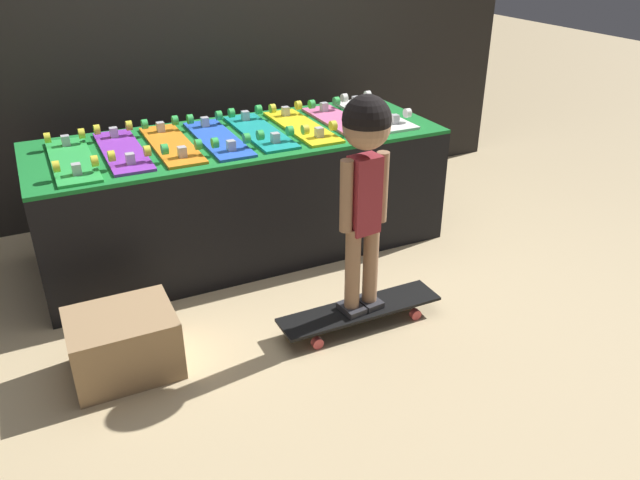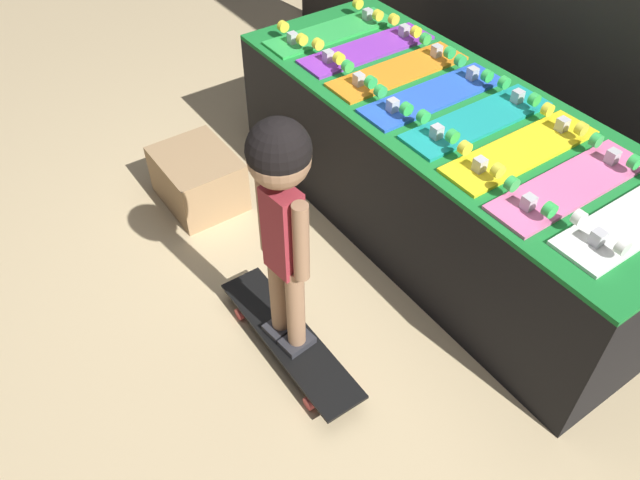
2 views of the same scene
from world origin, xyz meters
name	(u,v)px [view 1 (image 1 of 2)]	position (x,y,z in m)	size (l,w,h in m)	color
ground_plane	(278,285)	(0.00, 0.00, 0.00)	(16.00, 16.00, 0.00)	tan
display_rack	(242,193)	(0.00, 0.50, 0.33)	(2.20, 0.82, 0.67)	black
skateboard_green_on_rack	(72,158)	(-0.86, 0.47, 0.69)	(0.19, 0.69, 0.09)	green
skateboard_purple_on_rack	(122,149)	(-0.61, 0.50, 0.69)	(0.19, 0.69, 0.09)	purple
skateboard_orange_on_rack	(171,143)	(-0.37, 0.49, 0.69)	(0.19, 0.69, 0.09)	orange
skateboard_blue_on_rack	(218,137)	(-0.12, 0.48, 0.69)	(0.19, 0.69, 0.09)	blue
skateboard_teal_on_rack	(260,130)	(0.12, 0.50, 0.69)	(0.19, 0.69, 0.09)	teal
skateboard_yellow_on_rack	(302,125)	(0.37, 0.48, 0.69)	(0.19, 0.69, 0.09)	yellow
skateboard_pink_on_rack	(342,120)	(0.61, 0.47, 0.69)	(0.19, 0.69, 0.09)	pink
skateboard_white_on_rack	(374,113)	(0.86, 0.52, 0.69)	(0.19, 0.69, 0.09)	white
skateboard_on_floor	(360,311)	(0.22, -0.50, 0.07)	(0.79, 0.19, 0.09)	black
child	(365,166)	(0.22, -0.50, 0.79)	(0.24, 0.20, 1.01)	#2D2D33
storage_box	(124,343)	(-0.84, -0.36, 0.14)	(0.43, 0.35, 0.27)	#A37F56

